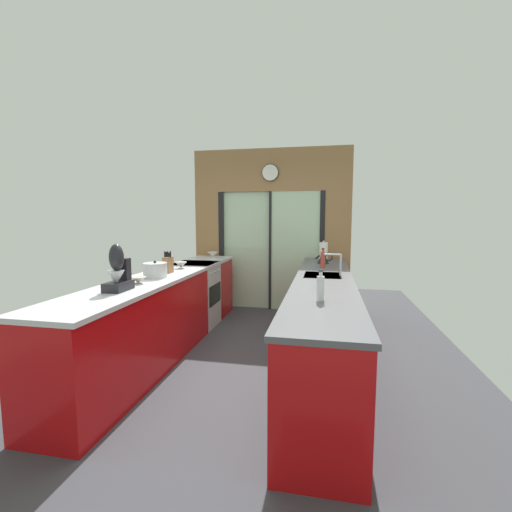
{
  "coord_description": "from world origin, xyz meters",
  "views": [
    {
      "loc": [
        0.92,
        -3.44,
        1.58
      ],
      "look_at": [
        0.09,
        0.7,
        1.1
      ],
      "focal_mm": 24.49,
      "sensor_mm": 36.0,
      "label": 1
    }
  ],
  "objects_px": {
    "mixing_bowl_near": "(138,280)",
    "soap_bottle_far": "(323,259)",
    "stock_pot": "(155,270)",
    "knife_block": "(168,265)",
    "stand_mixer": "(118,273)",
    "oven_range": "(196,295)",
    "kettle": "(323,258)",
    "soap_bottle_near": "(321,288)",
    "mixing_bowl_far": "(213,254)",
    "paper_towel_roll": "(323,252)",
    "mixing_bowl_mid": "(181,265)"
  },
  "relations": [
    {
      "from": "mixing_bowl_near",
      "to": "soap_bottle_far",
      "type": "distance_m",
      "value": 2.31
    },
    {
      "from": "stock_pot",
      "to": "knife_block",
      "type": "bearing_deg",
      "value": 90.0
    },
    {
      "from": "stand_mixer",
      "to": "oven_range",
      "type": "bearing_deg",
      "value": 90.55
    },
    {
      "from": "soap_bottle_far",
      "to": "oven_range",
      "type": "bearing_deg",
      "value": 176.23
    },
    {
      "from": "kettle",
      "to": "soap_bottle_near",
      "type": "bearing_deg",
      "value": -90.05
    },
    {
      "from": "mixing_bowl_far",
      "to": "kettle",
      "type": "height_order",
      "value": "kettle"
    },
    {
      "from": "oven_range",
      "to": "knife_block",
      "type": "xyz_separation_m",
      "value": [
        0.02,
        -0.92,
        0.56
      ]
    },
    {
      "from": "mixing_bowl_far",
      "to": "stand_mixer",
      "type": "bearing_deg",
      "value": -90.0
    },
    {
      "from": "mixing_bowl_near",
      "to": "soap_bottle_far",
      "type": "bearing_deg",
      "value": 39.48
    },
    {
      "from": "knife_block",
      "to": "kettle",
      "type": "height_order",
      "value": "knife_block"
    },
    {
      "from": "knife_block",
      "to": "paper_towel_roll",
      "type": "relative_size",
      "value": 0.84
    },
    {
      "from": "stock_pot",
      "to": "paper_towel_roll",
      "type": "distance_m",
      "value": 2.52
    },
    {
      "from": "oven_range",
      "to": "mixing_bowl_far",
      "type": "distance_m",
      "value": 0.9
    },
    {
      "from": "knife_block",
      "to": "oven_range",
      "type": "bearing_deg",
      "value": 91.15
    },
    {
      "from": "oven_range",
      "to": "stand_mixer",
      "type": "relative_size",
      "value": 2.19
    },
    {
      "from": "mixing_bowl_far",
      "to": "paper_towel_roll",
      "type": "distance_m",
      "value": 1.79
    },
    {
      "from": "mixing_bowl_mid",
      "to": "soap_bottle_far",
      "type": "bearing_deg",
      "value": 13.41
    },
    {
      "from": "oven_range",
      "to": "stand_mixer",
      "type": "distance_m",
      "value": 2.02
    },
    {
      "from": "stock_pot",
      "to": "paper_towel_roll",
      "type": "xyz_separation_m",
      "value": [
        1.78,
        1.78,
        0.06
      ]
    },
    {
      "from": "mixing_bowl_near",
      "to": "stock_pot",
      "type": "distance_m",
      "value": 0.36
    },
    {
      "from": "stock_pot",
      "to": "kettle",
      "type": "distance_m",
      "value": 2.36
    },
    {
      "from": "stand_mixer",
      "to": "soap_bottle_far",
      "type": "height_order",
      "value": "stand_mixer"
    },
    {
      "from": "mixing_bowl_far",
      "to": "mixing_bowl_near",
      "type": "bearing_deg",
      "value": -90.0
    },
    {
      "from": "oven_range",
      "to": "soap_bottle_near",
      "type": "distance_m",
      "value": 2.71
    },
    {
      "from": "soap_bottle_near",
      "to": "soap_bottle_far",
      "type": "height_order",
      "value": "soap_bottle_far"
    },
    {
      "from": "stand_mixer",
      "to": "soap_bottle_near",
      "type": "relative_size",
      "value": 1.71
    },
    {
      "from": "mixing_bowl_far",
      "to": "knife_block",
      "type": "relative_size",
      "value": 0.68
    },
    {
      "from": "stand_mixer",
      "to": "paper_towel_roll",
      "type": "bearing_deg",
      "value": 54.25
    },
    {
      "from": "mixing_bowl_near",
      "to": "knife_block",
      "type": "relative_size",
      "value": 0.61
    },
    {
      "from": "knife_block",
      "to": "soap_bottle_far",
      "type": "distance_m",
      "value": 1.95
    },
    {
      "from": "mixing_bowl_near",
      "to": "mixing_bowl_mid",
      "type": "distance_m",
      "value": 1.04
    },
    {
      "from": "soap_bottle_near",
      "to": "paper_towel_roll",
      "type": "relative_size",
      "value": 0.8
    },
    {
      "from": "kettle",
      "to": "soap_bottle_far",
      "type": "xyz_separation_m",
      "value": [
        -0.0,
        -0.43,
        0.03
      ]
    },
    {
      "from": "oven_range",
      "to": "soap_bottle_far",
      "type": "height_order",
      "value": "soap_bottle_far"
    },
    {
      "from": "knife_block",
      "to": "paper_towel_roll",
      "type": "xyz_separation_m",
      "value": [
        1.78,
        1.47,
        0.04
      ]
    },
    {
      "from": "mixing_bowl_near",
      "to": "kettle",
      "type": "relative_size",
      "value": 0.63
    },
    {
      "from": "mixing_bowl_mid",
      "to": "stock_pot",
      "type": "distance_m",
      "value": 0.69
    },
    {
      "from": "soap_bottle_near",
      "to": "soap_bottle_far",
      "type": "relative_size",
      "value": 0.97
    },
    {
      "from": "mixing_bowl_mid",
      "to": "knife_block",
      "type": "distance_m",
      "value": 0.38
    },
    {
      "from": "mixing_bowl_near",
      "to": "soap_bottle_near",
      "type": "height_order",
      "value": "soap_bottle_near"
    },
    {
      "from": "oven_range",
      "to": "mixing_bowl_far",
      "type": "height_order",
      "value": "mixing_bowl_far"
    },
    {
      "from": "soap_bottle_near",
      "to": "soap_bottle_far",
      "type": "distance_m",
      "value": 1.83
    },
    {
      "from": "mixing_bowl_mid",
      "to": "stand_mixer",
      "type": "height_order",
      "value": "stand_mixer"
    },
    {
      "from": "oven_range",
      "to": "stand_mixer",
      "type": "height_order",
      "value": "stand_mixer"
    },
    {
      "from": "soap_bottle_near",
      "to": "soap_bottle_far",
      "type": "xyz_separation_m",
      "value": [
        0.0,
        1.83,
        0.0
      ]
    },
    {
      "from": "mixing_bowl_mid",
      "to": "knife_block",
      "type": "relative_size",
      "value": 0.59
    },
    {
      "from": "mixing_bowl_near",
      "to": "paper_towel_roll",
      "type": "relative_size",
      "value": 0.51
    },
    {
      "from": "stand_mixer",
      "to": "mixing_bowl_mid",
      "type": "bearing_deg",
      "value": 90.0
    },
    {
      "from": "mixing_bowl_far",
      "to": "stock_pot",
      "type": "height_order",
      "value": "stock_pot"
    },
    {
      "from": "mixing_bowl_far",
      "to": "paper_towel_roll",
      "type": "xyz_separation_m",
      "value": [
        1.78,
        -0.18,
        0.09
      ]
    }
  ]
}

